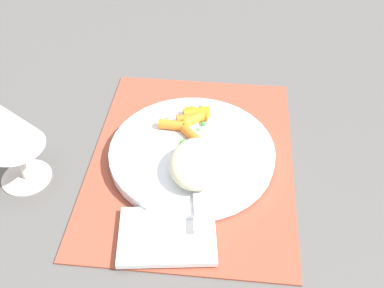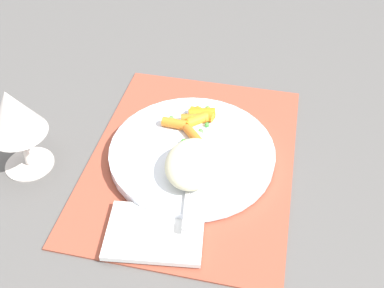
{
  "view_description": "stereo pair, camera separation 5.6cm",
  "coord_description": "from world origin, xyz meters",
  "views": [
    {
      "loc": [
        -0.49,
        -0.05,
        0.51
      ],
      "look_at": [
        0.0,
        0.0,
        0.03
      ],
      "focal_mm": 42.98,
      "sensor_mm": 36.0,
      "label": 1
    },
    {
      "loc": [
        -0.48,
        -0.1,
        0.51
      ],
      "look_at": [
        0.0,
        0.0,
        0.03
      ],
      "focal_mm": 42.98,
      "sensor_mm": 36.0,
      "label": 2
    }
  ],
  "objects": [
    {
      "name": "fork",
      "position": [
        -0.03,
        -0.0,
        0.03
      ],
      "size": [
        0.21,
        0.04,
        0.01
      ],
      "color": "#BBBBBB",
      "rests_on": "plate"
    },
    {
      "name": "napkin",
      "position": [
        -0.15,
        0.02,
        0.01
      ],
      "size": [
        0.11,
        0.14,
        0.01
      ],
      "primitive_type": "cube",
      "rotation": [
        0.0,
        0.0,
        0.13
      ],
      "color": "white",
      "rests_on": "placemat"
    },
    {
      "name": "plate",
      "position": [
        0.0,
        0.0,
        0.01
      ],
      "size": [
        0.25,
        0.25,
        0.02
      ],
      "primitive_type": "cylinder",
      "color": "white",
      "rests_on": "placemat"
    },
    {
      "name": "carrot_portion",
      "position": [
        0.06,
        0.01,
        0.03
      ],
      "size": [
        0.09,
        0.08,
        0.02
      ],
      "color": "orange",
      "rests_on": "plate"
    },
    {
      "name": "wine_glass",
      "position": [
        -0.06,
        0.24,
        0.1
      ],
      "size": [
        0.08,
        0.08,
        0.14
      ],
      "color": "silver",
      "rests_on": "ground_plane"
    },
    {
      "name": "pea_scatter",
      "position": [
        0.06,
        0.01,
        0.03
      ],
      "size": [
        0.09,
        0.07,
        0.01
      ],
      "color": "#599431",
      "rests_on": "plate"
    },
    {
      "name": "rice_mound",
      "position": [
        -0.05,
        -0.01,
        0.04
      ],
      "size": [
        0.1,
        0.08,
        0.04
      ],
      "primitive_type": "ellipsoid",
      "color": "beige",
      "rests_on": "plate"
    },
    {
      "name": "placemat",
      "position": [
        0.0,
        0.0,
        0.0
      ],
      "size": [
        0.4,
        0.31,
        0.01
      ],
      "primitive_type": "cube",
      "color": "#9E4733",
      "rests_on": "ground_plane"
    },
    {
      "name": "ground_plane",
      "position": [
        0.0,
        0.0,
        0.0
      ],
      "size": [
        2.4,
        2.4,
        0.0
      ],
      "primitive_type": "plane",
      "color": "#565451"
    }
  ]
}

